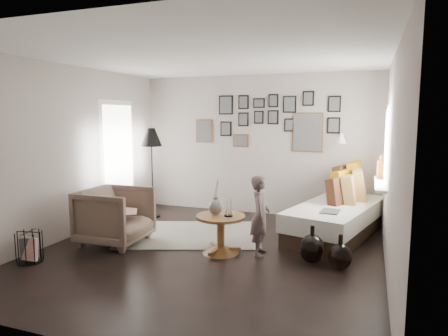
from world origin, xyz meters
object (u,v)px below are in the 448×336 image
(armchair, at_px, (115,216))
(demijohn_large, at_px, (312,249))
(demijohn_small, at_px, (340,257))
(floor_lamp, at_px, (151,141))
(daybed, at_px, (337,212))
(magazine_basket, at_px, (29,247))
(pedestal_table, at_px, (221,236))
(vase, at_px, (216,204))
(child, at_px, (260,215))

(armchair, bearing_deg, demijohn_large, -87.36)
(armchair, distance_m, demijohn_small, 3.15)
(floor_lamp, xyz_separation_m, demijohn_small, (3.42, -1.48, -1.24))
(floor_lamp, bearing_deg, daybed, 0.67)
(magazine_basket, bearing_deg, daybed, 35.89)
(armchair, distance_m, demijohn_large, 2.80)
(daybed, bearing_deg, demijohn_small, -69.03)
(magazine_basket, relative_size, demijohn_large, 0.81)
(armchair, relative_size, magazine_basket, 2.31)
(pedestal_table, height_order, demijohn_large, pedestal_table)
(vase, distance_m, demijohn_large, 1.38)
(vase, bearing_deg, daybed, 43.71)
(armchair, relative_size, floor_lamp, 0.55)
(magazine_basket, distance_m, child, 2.99)
(vase, bearing_deg, magazine_basket, -150.85)
(demijohn_small, relative_size, child, 0.41)
(daybed, height_order, armchair, daybed)
(vase, xyz_separation_m, magazine_basket, (-2.09, -1.17, -0.47))
(pedestal_table, bearing_deg, armchair, -174.95)
(daybed, distance_m, demijohn_small, 1.53)
(demijohn_large, xyz_separation_m, demijohn_small, (0.35, -0.12, -0.02))
(pedestal_table, distance_m, armchair, 1.59)
(demijohn_small, bearing_deg, daybed, 95.73)
(vase, bearing_deg, demijohn_small, -3.20)
(pedestal_table, bearing_deg, floor_lamp, 142.93)
(daybed, xyz_separation_m, floor_lamp, (-3.27, -0.04, 1.05))
(magazine_basket, bearing_deg, armchair, 59.57)
(pedestal_table, height_order, demijohn_small, pedestal_table)
(demijohn_small, bearing_deg, armchair, -178.76)
(magazine_basket, xyz_separation_m, demijohn_small, (3.73, 1.07, -0.03))
(vase, height_order, daybed, daybed)
(armchair, bearing_deg, pedestal_table, -86.16)
(daybed, height_order, demijohn_small, daybed)
(pedestal_table, height_order, vase, vase)
(pedestal_table, bearing_deg, magazine_basket, -152.16)
(armchair, xyz_separation_m, demijohn_large, (2.79, 0.19, -0.22))
(floor_lamp, bearing_deg, vase, -37.89)
(floor_lamp, height_order, child, floor_lamp)
(pedestal_table, xyz_separation_m, armchair, (-1.58, -0.14, 0.17))
(magazine_basket, bearing_deg, child, 25.48)
(armchair, relative_size, child, 0.84)
(demijohn_small, bearing_deg, vase, 176.80)
(armchair, height_order, demijohn_large, armchair)
(daybed, xyz_separation_m, magazine_basket, (-3.58, -2.59, -0.16))
(floor_lamp, bearing_deg, demijohn_small, -23.35)
(armchair, xyz_separation_m, demijohn_small, (3.14, 0.07, -0.24))
(demijohn_large, bearing_deg, child, 173.22)
(daybed, bearing_deg, armchair, -136.85)
(floor_lamp, distance_m, demijohn_small, 3.93)
(armchair, xyz_separation_m, floor_lamp, (-0.28, 1.54, 1.00))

